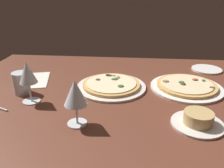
{
  "coord_description": "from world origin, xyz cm",
  "views": [
    {
      "loc": [
        -8.52,
        93.45,
        48.34
      ],
      "look_at": [
        0.58,
        -2.67,
        7.0
      ],
      "focal_mm": 37.09,
      "sensor_mm": 36.0,
      "label": 1
    }
  ],
  "objects_px": {
    "ramekin_on_saucer": "(198,120)",
    "water_glass": "(21,84)",
    "wine_glass_far": "(75,94)",
    "paper_menu": "(33,80)",
    "wine_glass_near": "(27,74)",
    "side_plate": "(207,69)",
    "pizza_main": "(111,85)",
    "pizza_side": "(186,86)"
  },
  "relations": [
    {
      "from": "pizza_main",
      "to": "ramekin_on_saucer",
      "type": "height_order",
      "value": "ramekin_on_saucer"
    },
    {
      "from": "side_plate",
      "to": "paper_menu",
      "type": "distance_m",
      "value": 0.95
    },
    {
      "from": "ramekin_on_saucer",
      "to": "paper_menu",
      "type": "xyz_separation_m",
      "value": [
        0.73,
        -0.34,
        -0.02
      ]
    },
    {
      "from": "wine_glass_far",
      "to": "paper_menu",
      "type": "bearing_deg",
      "value": -49.6
    },
    {
      "from": "wine_glass_far",
      "to": "paper_menu",
      "type": "xyz_separation_m",
      "value": [
        0.31,
        -0.37,
        -0.11
      ]
    },
    {
      "from": "ramekin_on_saucer",
      "to": "water_glass",
      "type": "relative_size",
      "value": 1.86
    },
    {
      "from": "wine_glass_near",
      "to": "side_plate",
      "type": "height_order",
      "value": "wine_glass_near"
    },
    {
      "from": "pizza_main",
      "to": "paper_menu",
      "type": "distance_m",
      "value": 0.41
    },
    {
      "from": "wine_glass_far",
      "to": "wine_glass_near",
      "type": "bearing_deg",
      "value": -32.78
    },
    {
      "from": "water_glass",
      "to": "paper_menu",
      "type": "height_order",
      "value": "water_glass"
    },
    {
      "from": "side_plate",
      "to": "wine_glass_near",
      "type": "bearing_deg",
      "value": 29.3
    },
    {
      "from": "ramekin_on_saucer",
      "to": "wine_glass_near",
      "type": "height_order",
      "value": "wine_glass_near"
    },
    {
      "from": "water_glass",
      "to": "pizza_side",
      "type": "bearing_deg",
      "value": -170.9
    },
    {
      "from": "paper_menu",
      "to": "wine_glass_near",
      "type": "bearing_deg",
      "value": 96.95
    },
    {
      "from": "ramekin_on_saucer",
      "to": "wine_glass_far",
      "type": "relative_size",
      "value": 1.09
    },
    {
      "from": "ramekin_on_saucer",
      "to": "wine_glass_far",
      "type": "height_order",
      "value": "wine_glass_far"
    },
    {
      "from": "pizza_main",
      "to": "pizza_side",
      "type": "height_order",
      "value": "same"
    },
    {
      "from": "wine_glass_near",
      "to": "paper_menu",
      "type": "bearing_deg",
      "value": -68.64
    },
    {
      "from": "pizza_main",
      "to": "wine_glass_far",
      "type": "relative_size",
      "value": 1.97
    },
    {
      "from": "ramekin_on_saucer",
      "to": "side_plate",
      "type": "height_order",
      "value": "ramekin_on_saucer"
    },
    {
      "from": "pizza_side",
      "to": "water_glass",
      "type": "height_order",
      "value": "water_glass"
    },
    {
      "from": "pizza_side",
      "to": "water_glass",
      "type": "xyz_separation_m",
      "value": [
        0.74,
        0.12,
        0.03
      ]
    },
    {
      "from": "pizza_side",
      "to": "wine_glass_near",
      "type": "height_order",
      "value": "wine_glass_near"
    },
    {
      "from": "ramekin_on_saucer",
      "to": "water_glass",
      "type": "height_order",
      "value": "water_glass"
    },
    {
      "from": "pizza_main",
      "to": "water_glass",
      "type": "height_order",
      "value": "water_glass"
    },
    {
      "from": "side_plate",
      "to": "paper_menu",
      "type": "xyz_separation_m",
      "value": [
        0.92,
        0.24,
        -0.0
      ]
    },
    {
      "from": "ramekin_on_saucer",
      "to": "wine_glass_near",
      "type": "relative_size",
      "value": 1.04
    },
    {
      "from": "pizza_main",
      "to": "ramekin_on_saucer",
      "type": "distance_m",
      "value": 0.43
    },
    {
      "from": "water_glass",
      "to": "paper_menu",
      "type": "distance_m",
      "value": 0.15
    },
    {
      "from": "pizza_main",
      "to": "wine_glass_far",
      "type": "distance_m",
      "value": 0.35
    },
    {
      "from": "pizza_side",
      "to": "ramekin_on_saucer",
      "type": "distance_m",
      "value": 0.31
    },
    {
      "from": "wine_glass_near",
      "to": "side_plate",
      "type": "distance_m",
      "value": 0.96
    },
    {
      "from": "paper_menu",
      "to": "water_glass",
      "type": "bearing_deg",
      "value": 80.92
    },
    {
      "from": "pizza_main",
      "to": "wine_glass_near",
      "type": "height_order",
      "value": "wine_glass_near"
    },
    {
      "from": "pizza_main",
      "to": "side_plate",
      "type": "distance_m",
      "value": 0.59
    },
    {
      "from": "pizza_side",
      "to": "water_glass",
      "type": "distance_m",
      "value": 0.75
    },
    {
      "from": "wine_glass_far",
      "to": "wine_glass_near",
      "type": "height_order",
      "value": "wine_glass_near"
    },
    {
      "from": "water_glass",
      "to": "wine_glass_far",
      "type": "bearing_deg",
      "value": 143.4
    },
    {
      "from": "pizza_side",
      "to": "wine_glass_near",
      "type": "relative_size",
      "value": 1.91
    },
    {
      "from": "wine_glass_far",
      "to": "pizza_main",
      "type": "bearing_deg",
      "value": -105.42
    },
    {
      "from": "side_plate",
      "to": "paper_menu",
      "type": "relative_size",
      "value": 0.77
    },
    {
      "from": "ramekin_on_saucer",
      "to": "wine_glass_far",
      "type": "xyz_separation_m",
      "value": [
        0.41,
        0.03,
        0.1
      ]
    }
  ]
}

